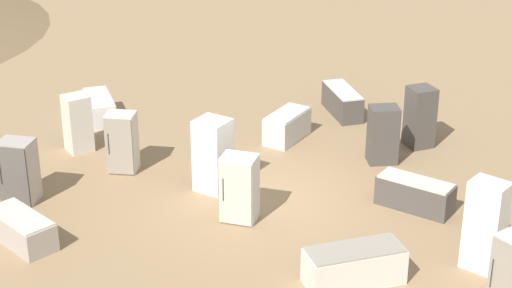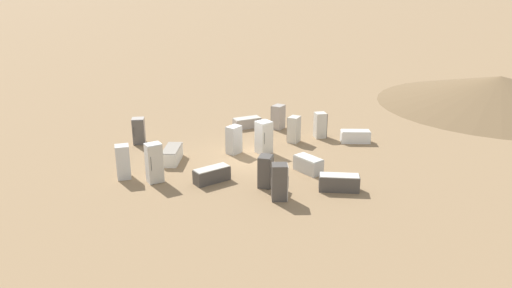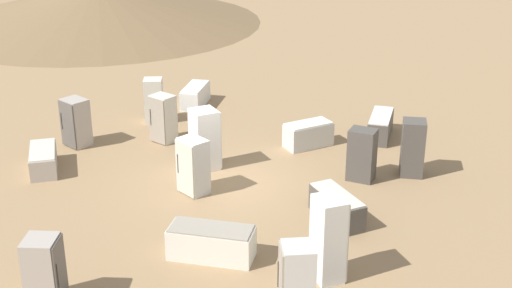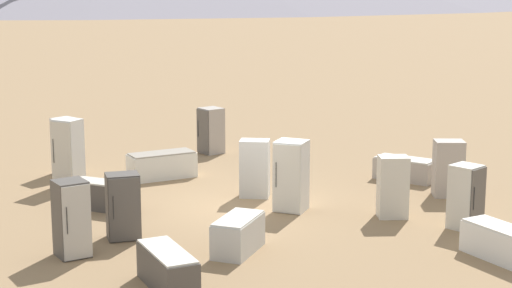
% 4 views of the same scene
% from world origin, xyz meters
% --- Properties ---
extents(ground_plane, '(1000.00, 1000.00, 0.00)m').
position_xyz_m(ground_plane, '(0.00, 0.00, 0.00)').
color(ground_plane, '#937551').
extents(discarded_fridge_0, '(0.90, 0.90, 1.53)m').
position_xyz_m(discarded_fridge_0, '(1.75, 5.37, 0.77)').
color(discarded_fridge_0, beige).
rests_on(discarded_fridge_0, ground_plane).
extents(discarded_fridge_1, '(0.69, 0.79, 1.52)m').
position_xyz_m(discarded_fridge_1, '(-1.26, 5.46, 0.76)').
color(discarded_fridge_1, '#A89E93').
rests_on(discarded_fridge_1, ground_plane).
extents(discarded_fridge_2, '(1.53, 1.86, 0.65)m').
position_xyz_m(discarded_fridge_2, '(-3.01, 4.53, 0.32)').
color(discarded_fridge_2, '#A89E93').
rests_on(discarded_fridge_2, ground_plane).
extents(discarded_fridge_3, '(0.93, 0.91, 1.65)m').
position_xyz_m(discarded_fridge_3, '(4.18, -3.33, 0.82)').
color(discarded_fridge_3, '#4C4742').
rests_on(discarded_fridge_3, ground_plane).
extents(discarded_fridge_4, '(0.64, 0.81, 1.55)m').
position_xyz_m(discarded_fridge_4, '(-0.94, 0.28, 0.78)').
color(discarded_fridge_4, silver).
rests_on(discarded_fridge_4, ground_plane).
extents(discarded_fridge_5, '(1.92, 1.44, 0.76)m').
position_xyz_m(discarded_fridge_5, '(5.96, -1.03, 0.38)').
color(discarded_fridge_5, '#4C4742').
rests_on(discarded_fridge_5, ground_plane).
extents(discarded_fridge_6, '(1.67, 2.07, 0.77)m').
position_xyz_m(discarded_fridge_6, '(-2.90, -2.55, 0.38)').
color(discarded_fridge_6, silver).
rests_on(discarded_fridge_6, ground_plane).
extents(discarded_fridge_7, '(1.63, 1.12, 0.78)m').
position_xyz_m(discarded_fridge_7, '(3.74, 0.16, 0.39)').
color(discarded_fridge_7, silver).
rests_on(discarded_fridge_7, ground_plane).
extents(discarded_fridge_8, '(0.82, 0.88, 1.50)m').
position_xyz_m(discarded_fridge_8, '(2.91, -2.49, 0.75)').
color(discarded_fridge_8, '#4C4742').
rests_on(discarded_fridge_8, ground_plane).
extents(discarded_fridge_10, '(0.93, 0.93, 1.80)m').
position_xyz_m(discarded_fridge_10, '(0.39, 1.26, 0.90)').
color(discarded_fridge_10, white).
rests_on(discarded_fridge_10, ground_plane).
extents(discarded_fridge_11, '(1.22, 1.86, 0.72)m').
position_xyz_m(discarded_fridge_11, '(0.52, -3.50, 0.36)').
color(discarded_fridge_11, '#4C4742').
rests_on(discarded_fridge_11, ground_plane).
extents(discarded_fridge_12, '(1.79, 1.48, 0.72)m').
position_xyz_m(discarded_fridge_12, '(3.89, 5.69, 0.36)').
color(discarded_fridge_12, white).
rests_on(discarded_fridge_12, ground_plane).
extents(discarded_fridge_13, '(0.84, 0.90, 1.93)m').
position_xyz_m(discarded_fridge_13, '(-1.72, -5.00, 0.97)').
color(discarded_fridge_13, white).
rests_on(discarded_fridge_13, ground_plane).
extents(discarded_fridge_15, '(0.67, 0.76, 1.54)m').
position_xyz_m(discarded_fridge_15, '(0.85, 3.76, 0.77)').
color(discarded_fridge_15, beige).
rests_on(discarded_fridge_15, ground_plane).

